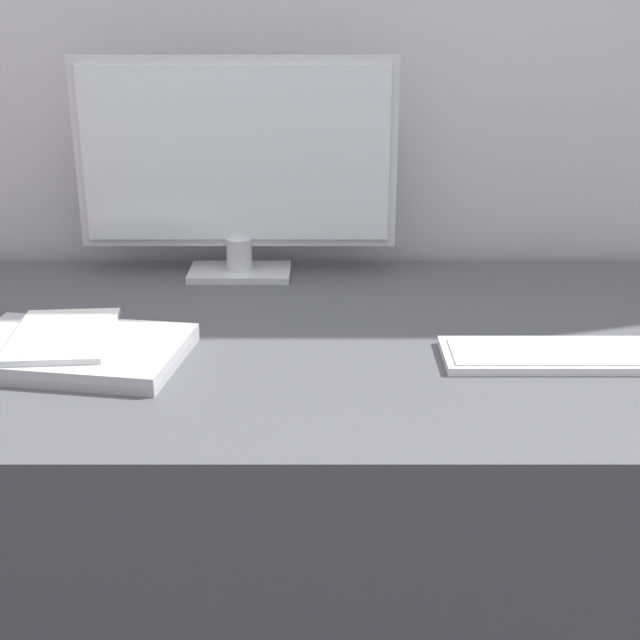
{
  "coord_description": "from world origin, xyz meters",
  "views": [
    {
      "loc": [
        0.07,
        -1.13,
        1.23
      ],
      "look_at": [
        0.07,
        0.03,
        0.79
      ],
      "focal_mm": 50.0,
      "sensor_mm": 36.0,
      "label": 1
    }
  ],
  "objects_px": {
    "monitor": "(240,163)",
    "keyboard": "(562,355)",
    "laptop": "(78,351)",
    "ereader": "(66,335)"
  },
  "relations": [
    {
      "from": "monitor",
      "to": "laptop",
      "type": "xyz_separation_m",
      "value": [
        -0.2,
        -0.4,
        -0.19
      ]
    },
    {
      "from": "monitor",
      "to": "laptop",
      "type": "height_order",
      "value": "monitor"
    },
    {
      "from": "keyboard",
      "to": "ereader",
      "type": "distance_m",
      "value": 0.71
    },
    {
      "from": "laptop",
      "to": "monitor",
      "type": "bearing_deg",
      "value": 62.96
    },
    {
      "from": "monitor",
      "to": "keyboard",
      "type": "xyz_separation_m",
      "value": [
        0.49,
        -0.39,
        -0.2
      ]
    },
    {
      "from": "laptop",
      "to": "ereader",
      "type": "xyz_separation_m",
      "value": [
        -0.02,
        0.02,
        0.02
      ]
    },
    {
      "from": "monitor",
      "to": "keyboard",
      "type": "relative_size",
      "value": 1.71
    },
    {
      "from": "monitor",
      "to": "laptop",
      "type": "relative_size",
      "value": 1.68
    },
    {
      "from": "keyboard",
      "to": "ereader",
      "type": "xyz_separation_m",
      "value": [
        -0.71,
        0.02,
        0.02
      ]
    },
    {
      "from": "monitor",
      "to": "keyboard",
      "type": "height_order",
      "value": "monitor"
    }
  ]
}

